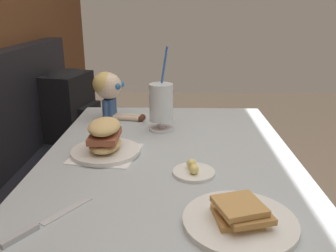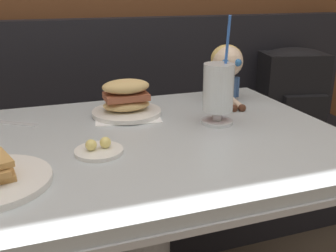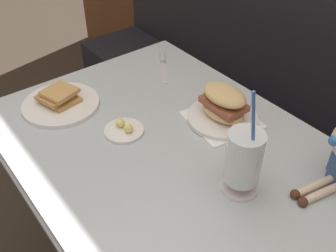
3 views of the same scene
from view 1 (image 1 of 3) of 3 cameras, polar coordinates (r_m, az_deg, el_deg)
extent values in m
cube|color=#B2BCC1|center=(1.14, 0.24, -5.34)|extent=(1.10, 0.80, 0.03)
cube|color=#B7BABF|center=(1.15, 0.24, -6.39)|extent=(1.11, 0.81, 0.02)
cylinder|color=#A5A8AD|center=(1.33, 0.22, -19.61)|extent=(0.14, 0.14, 0.65)
cylinder|color=white|center=(0.81, 11.54, -14.94)|extent=(0.25, 0.25, 0.01)
cube|color=tan|center=(0.80, 11.10, -14.15)|extent=(0.11, 0.11, 0.01)
cube|color=#B78447|center=(0.78, 12.49, -13.66)|extent=(0.12, 0.12, 0.01)
cube|color=tan|center=(0.78, 11.46, -12.52)|extent=(0.12, 0.12, 0.01)
cylinder|color=silver|center=(1.35, -1.09, -0.45)|extent=(0.10, 0.10, 0.01)
cylinder|color=silver|center=(1.35, -1.10, 0.35)|extent=(0.03, 0.03, 0.03)
cylinder|color=silver|center=(1.32, -1.12, 3.85)|extent=(0.09, 0.09, 0.14)
cylinder|color=pink|center=(1.32, -1.12, 3.41)|extent=(0.08, 0.08, 0.12)
cylinder|color=blue|center=(1.32, -0.85, 8.09)|extent=(0.02, 0.04, 0.22)
cube|color=white|center=(1.15, -10.07, -4.49)|extent=(0.23, 0.23, 0.00)
cylinder|color=white|center=(1.15, -10.10, -4.12)|extent=(0.22, 0.22, 0.01)
ellipsoid|color=tan|center=(1.14, -10.17, -2.99)|extent=(0.15, 0.10, 0.04)
cube|color=#995138|center=(1.13, -10.25, -1.67)|extent=(0.14, 0.09, 0.02)
ellipsoid|color=tan|center=(1.12, -10.34, -0.13)|extent=(0.15, 0.10, 0.04)
cylinder|color=white|center=(1.01, 4.19, -7.53)|extent=(0.12, 0.12, 0.01)
sphere|color=#F4E07A|center=(0.98, 4.24, -7.00)|extent=(0.03, 0.03, 0.03)
sphere|color=#F4E07A|center=(1.01, 3.86, -6.12)|extent=(0.03, 0.03, 0.03)
cube|color=silver|center=(0.87, -16.00, -12.99)|extent=(0.13, 0.09, 0.00)
cube|color=#B2B5BA|center=(0.81, -22.93, -15.96)|extent=(0.08, 0.06, 0.01)
cube|color=#385689|center=(1.50, -9.44, 2.79)|extent=(0.07, 0.05, 0.08)
sphere|color=beige|center=(1.48, -9.64, 6.42)|extent=(0.11, 0.11, 0.11)
ellipsoid|color=#D8B766|center=(1.48, -10.09, 6.74)|extent=(0.13, 0.12, 0.10)
sphere|color=#2D6BB2|center=(1.44, -8.17, 6.34)|extent=(0.03, 0.03, 0.03)
sphere|color=#2D6BB2|center=(1.48, -7.59, 6.70)|extent=(0.03, 0.03, 0.03)
cylinder|color=beige|center=(1.47, -6.67, 1.28)|extent=(0.04, 0.12, 0.02)
cylinder|color=beige|center=(1.50, -6.33, 1.59)|extent=(0.04, 0.12, 0.02)
sphere|color=#4C2819|center=(1.46, -4.43, 1.13)|extent=(0.03, 0.03, 0.03)
sphere|color=#4C2819|center=(1.48, -4.13, 1.45)|extent=(0.03, 0.03, 0.03)
cylinder|color=#385689|center=(1.47, -10.02, 2.52)|extent=(0.02, 0.02, 0.07)
cylinder|color=#385689|center=(1.54, -8.91, 3.36)|extent=(0.02, 0.02, 0.07)
cube|color=black|center=(2.14, -15.81, 3.12)|extent=(0.34, 0.26, 0.38)
cube|color=black|center=(2.12, -12.54, 1.17)|extent=(0.22, 0.10, 0.17)
ellipsoid|color=black|center=(2.10, -16.25, 7.86)|extent=(0.32, 0.25, 0.07)
camera|label=2|loc=(1.22, 53.00, 8.38)|focal=41.86mm
camera|label=3|loc=(1.81, 20.13, 27.45)|focal=42.18mm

